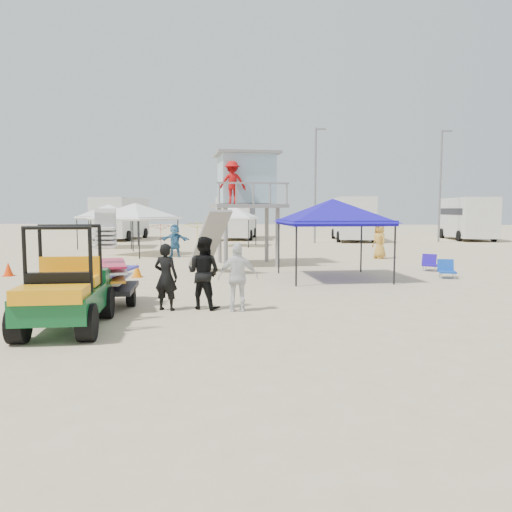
# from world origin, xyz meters

# --- Properties ---
(ground) EXTENTS (140.00, 140.00, 0.00)m
(ground) POSITION_xyz_m (0.00, 0.00, 0.00)
(ground) COLOR beige
(ground) RESTS_ON ground
(utility_cart) EXTENTS (1.82, 2.88, 2.03)m
(utility_cart) POSITION_xyz_m (-3.14, 0.98, 0.95)
(utility_cart) COLOR #0B4C21
(utility_cart) RESTS_ON ground
(surf_trailer) EXTENTS (1.58, 2.42, 2.11)m
(surf_trailer) POSITION_xyz_m (-3.13, 3.32, 0.86)
(surf_trailer) COLOR black
(surf_trailer) RESTS_ON ground
(man_left) EXTENTS (0.64, 0.49, 1.58)m
(man_left) POSITION_xyz_m (-1.62, 3.02, 0.79)
(man_left) COLOR black
(man_left) RESTS_ON ground
(man_mid) EXTENTS (1.01, 0.89, 1.73)m
(man_mid) POSITION_xyz_m (-0.77, 3.27, 0.86)
(man_mid) COLOR black
(man_mid) RESTS_ON ground
(man_right) EXTENTS (0.98, 0.53, 1.60)m
(man_right) POSITION_xyz_m (0.08, 3.02, 0.80)
(man_right) COLOR white
(man_right) RESTS_ON ground
(lifeguard_tower) EXTENTS (3.56, 3.56, 4.67)m
(lifeguard_tower) POSITION_xyz_m (-0.63, 12.90, 3.48)
(lifeguard_tower) COLOR gray
(lifeguard_tower) RESTS_ON ground
(canopy_blue) EXTENTS (3.90, 3.90, 3.13)m
(canopy_blue) POSITION_xyz_m (2.71, 8.73, 2.58)
(canopy_blue) COLOR black
(canopy_blue) RESTS_ON ground
(canopy_white_a) EXTENTS (4.31, 4.31, 3.10)m
(canopy_white_a) POSITION_xyz_m (-6.76, 17.04, 2.55)
(canopy_white_a) COLOR black
(canopy_white_a) RESTS_ON ground
(canopy_white_b) EXTENTS (3.79, 3.79, 3.08)m
(canopy_white_b) POSITION_xyz_m (-9.96, 21.86, 2.53)
(canopy_white_b) COLOR black
(canopy_white_b) RESTS_ON ground
(canopy_white_c) EXTENTS (2.91, 2.91, 3.01)m
(canopy_white_c) POSITION_xyz_m (-2.38, 23.54, 2.46)
(canopy_white_c) COLOR black
(canopy_white_c) RESTS_ON ground
(umbrella_a) EXTENTS (1.80, 1.83, 1.60)m
(umbrella_a) POSITION_xyz_m (-6.03, 19.27, 0.80)
(umbrella_a) COLOR #B41E13
(umbrella_a) RESTS_ON ground
(umbrella_b) EXTENTS (2.56, 2.57, 1.73)m
(umbrella_b) POSITION_xyz_m (-3.83, 18.85, 0.87)
(umbrella_b) COLOR yellow
(umbrella_b) RESTS_ON ground
(cone_near) EXTENTS (0.34, 0.34, 0.50)m
(cone_near) POSITION_xyz_m (-4.05, 8.56, 0.25)
(cone_near) COLOR orange
(cone_near) RESTS_ON ground
(cone_far) EXTENTS (0.34, 0.34, 0.50)m
(cone_far) POSITION_xyz_m (-8.73, 8.56, 0.25)
(cone_far) COLOR #FE3908
(cone_far) RESTS_ON ground
(beach_chair_a) EXTENTS (0.70, 0.78, 0.64)m
(beach_chair_a) POSITION_xyz_m (-2.97, 15.16, 0.31)
(beach_chair_a) COLOR #0F32AC
(beach_chair_a) RESTS_ON ground
(beach_chair_b) EXTENTS (0.60, 0.64, 0.64)m
(beach_chair_b) POSITION_xyz_m (6.69, 9.17, 0.31)
(beach_chair_b) COLOR #1045B3
(beach_chair_b) RESTS_ON ground
(beach_chair_c) EXTENTS (0.72, 0.80, 0.64)m
(beach_chair_c) POSITION_xyz_m (6.69, 11.23, 0.31)
(beach_chair_c) COLOR #240FA9
(beach_chair_c) RESTS_ON ground
(rv_far_left) EXTENTS (2.64, 6.80, 3.25)m
(rv_far_left) POSITION_xyz_m (-12.00, 29.99, 1.80)
(rv_far_left) COLOR silver
(rv_far_left) RESTS_ON ground
(rv_mid_left) EXTENTS (2.65, 6.50, 3.25)m
(rv_mid_left) POSITION_xyz_m (-3.00, 31.49, 1.80)
(rv_mid_left) COLOR silver
(rv_mid_left) RESTS_ON ground
(rv_mid_right) EXTENTS (2.64, 7.00, 3.25)m
(rv_mid_right) POSITION_xyz_m (6.00, 29.99, 1.80)
(rv_mid_right) COLOR silver
(rv_mid_right) RESTS_ON ground
(rv_far_right) EXTENTS (2.64, 6.60, 3.25)m
(rv_far_right) POSITION_xyz_m (15.00, 31.49, 1.80)
(rv_far_right) COLOR silver
(rv_far_right) RESTS_ON ground
(light_pole_left) EXTENTS (0.14, 0.14, 8.00)m
(light_pole_left) POSITION_xyz_m (3.00, 27.00, 4.00)
(light_pole_left) COLOR slate
(light_pole_left) RESTS_ON ground
(light_pole_right) EXTENTS (0.14, 0.14, 8.00)m
(light_pole_right) POSITION_xyz_m (12.00, 28.50, 4.00)
(light_pole_right) COLOR slate
(light_pole_right) RESTS_ON ground
(distant_beachgoers) EXTENTS (11.22, 0.99, 1.70)m
(distant_beachgoers) POSITION_xyz_m (-0.58, 15.95, 0.83)
(distant_beachgoers) COLOR gold
(distant_beachgoers) RESTS_ON ground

